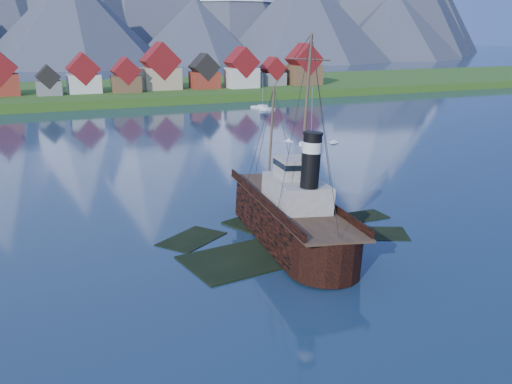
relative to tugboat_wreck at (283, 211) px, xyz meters
name	(u,v)px	position (x,y,z in m)	size (l,w,h in m)	color
ground	(280,245)	(-1.59, -2.68, -3.19)	(1400.00, 1400.00, 0.00)	#182D44
shoal	(285,240)	(0.18, -0.52, -3.53)	(31.71, 21.24, 1.14)	black
shore_bank	(85,96)	(-1.59, 167.32, -3.19)	(600.00, 80.00, 3.20)	#284D16
seawall	(101,109)	(-1.59, 129.32, -3.19)	(600.00, 2.50, 2.00)	#3F3D38
tugboat_wreck	(283,211)	(0.00, 0.00, 0.00)	(7.45, 32.09, 25.43)	black
sailboat_d	(311,141)	(32.57, 51.68, -2.88)	(8.73, 8.39, 13.23)	silver
sailboat_e	(263,108)	(45.92, 107.83, -2.96)	(5.23, 9.26, 10.48)	silver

